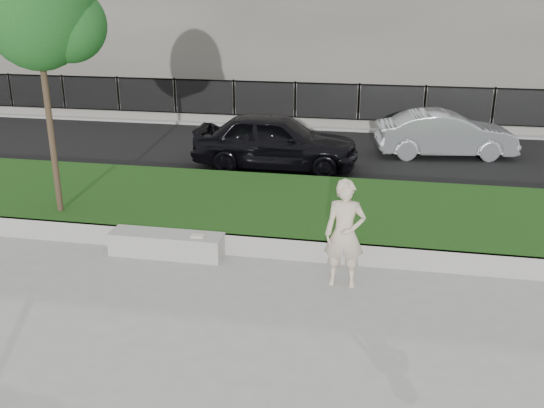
% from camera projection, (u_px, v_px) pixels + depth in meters
% --- Properties ---
extents(ground, '(90.00, 90.00, 0.00)m').
position_uv_depth(ground, '(218.00, 280.00, 10.21)').
color(ground, gray).
rests_on(ground, ground).
extents(grass_bank, '(34.00, 4.00, 0.40)m').
position_uv_depth(grass_bank, '(256.00, 209.00, 12.91)').
color(grass_bank, black).
rests_on(grass_bank, ground).
extents(grass_kerb, '(34.00, 0.08, 0.40)m').
position_uv_depth(grass_kerb, '(233.00, 245.00, 11.10)').
color(grass_kerb, '#98968E').
rests_on(grass_kerb, ground).
extents(street, '(34.00, 7.00, 0.04)m').
position_uv_depth(street, '(296.00, 152.00, 18.06)').
color(street, black).
rests_on(street, ground).
extents(far_pavement, '(34.00, 3.00, 0.12)m').
position_uv_depth(far_pavement, '(315.00, 121.00, 22.20)').
color(far_pavement, gray).
rests_on(far_pavement, ground).
extents(iron_fence, '(32.00, 0.30, 1.50)m').
position_uv_depth(iron_fence, '(312.00, 113.00, 21.12)').
color(iron_fence, slate).
rests_on(iron_fence, far_pavement).
extents(stone_bench, '(2.10, 0.52, 0.43)m').
position_uv_depth(stone_bench, '(167.00, 244.00, 11.09)').
color(stone_bench, '#98968E').
rests_on(stone_bench, ground).
extents(man, '(0.67, 0.45, 1.80)m').
position_uv_depth(man, '(345.00, 234.00, 9.76)').
color(man, beige).
rests_on(man, ground).
extents(book, '(0.24, 0.18, 0.03)m').
position_uv_depth(book, '(198.00, 236.00, 10.88)').
color(book, beige).
rests_on(book, stone_bench).
extents(car_dark, '(4.41, 1.79, 1.50)m').
position_uv_depth(car_dark, '(276.00, 141.00, 16.21)').
color(car_dark, black).
rests_on(car_dark, street).
extents(car_silver, '(4.08, 1.95, 1.29)m').
position_uv_depth(car_silver, '(445.00, 134.00, 17.43)').
color(car_silver, '#9EA1A7').
rests_on(car_silver, street).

